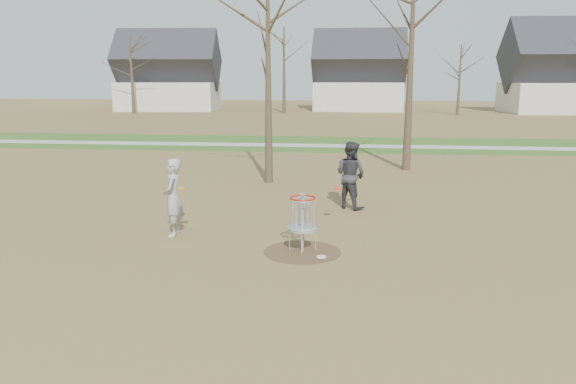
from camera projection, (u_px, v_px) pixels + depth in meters
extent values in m
plane|color=brown|center=(302.00, 252.00, 12.98)|extent=(160.00, 160.00, 0.00)
cube|color=#2D5119|center=(332.00, 144.00, 33.41)|extent=(160.00, 8.00, 0.01)
cube|color=#9E9E99|center=(331.00, 146.00, 32.44)|extent=(160.00, 1.50, 0.01)
cylinder|color=#47331E|center=(302.00, 252.00, 12.98)|extent=(1.80, 1.80, 0.01)
imported|color=#A6A6A6|center=(173.00, 197.00, 14.16)|extent=(0.54, 0.76, 1.98)
imported|color=#323136|center=(351.00, 175.00, 17.09)|extent=(1.27, 1.23, 2.06)
cylinder|color=white|center=(321.00, 257.00, 12.58)|extent=(0.22, 0.22, 0.02)
cylinder|color=#FF2D0D|center=(337.00, 189.00, 15.15)|extent=(0.22, 0.22, 0.04)
cylinder|color=orange|center=(181.00, 188.00, 13.96)|extent=(0.22, 0.22, 0.02)
cylinder|color=#9EA3AD|center=(303.00, 224.00, 12.84)|extent=(0.05, 0.05, 1.35)
cylinder|color=#9EA3AD|center=(303.00, 229.00, 12.87)|extent=(0.64, 0.64, 0.04)
torus|color=#9EA3AD|center=(303.00, 199.00, 12.73)|extent=(0.60, 0.60, 0.04)
torus|color=#AD180B|center=(303.00, 198.00, 12.72)|extent=(0.60, 0.60, 0.04)
cone|color=#382B1E|center=(268.00, 82.00, 20.70)|extent=(0.32, 0.32, 7.50)
cone|color=#382B1E|center=(410.00, 69.00, 23.42)|extent=(0.36, 0.36, 8.50)
cone|color=#382B1E|center=(132.00, 75.00, 59.27)|extent=(0.36, 0.36, 8.00)
cone|color=#382B1E|center=(284.00, 70.00, 59.41)|extent=(0.40, 0.40, 9.00)
cone|color=#382B1E|center=(459.00, 80.00, 56.73)|extent=(0.32, 0.32, 7.00)
cube|color=silver|center=(169.00, 96.00, 65.38)|extent=(11.46, 7.75, 3.20)
pyramid|color=#2D2D33|center=(168.00, 67.00, 64.69)|extent=(12.01, 7.79, 3.55)
cube|color=silver|center=(359.00, 96.00, 64.99)|extent=(10.24, 7.34, 3.20)
pyramid|color=#2D2D33|center=(359.00, 67.00, 64.30)|extent=(10.74, 7.36, 3.55)
cube|color=silver|center=(563.00, 98.00, 60.70)|extent=(12.40, 8.62, 3.20)
pyramid|color=#2D2D33|center=(567.00, 64.00, 59.96)|extent=(13.00, 8.65, 4.06)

